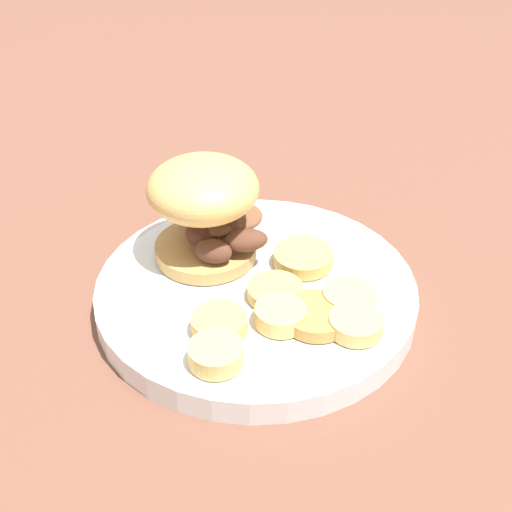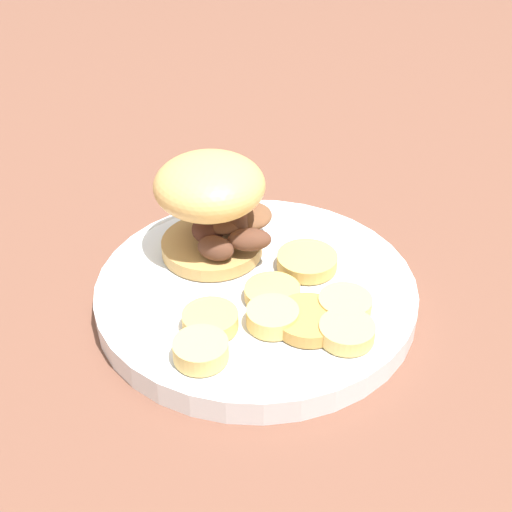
{
  "view_description": "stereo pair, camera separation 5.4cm",
  "coord_description": "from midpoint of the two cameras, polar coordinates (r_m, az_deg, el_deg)",
  "views": [
    {
      "loc": [
        -0.41,
        0.15,
        0.36
      ],
      "look_at": [
        0.0,
        0.0,
        0.05
      ],
      "focal_mm": 50.0,
      "sensor_mm": 36.0,
      "label": 1
    },
    {
      "loc": [
        -0.43,
        0.1,
        0.36
      ],
      "look_at": [
        0.0,
        0.0,
        0.05
      ],
      "focal_mm": 50.0,
      "sensor_mm": 36.0,
      "label": 2
    }
  ],
  "objects": [
    {
      "name": "ground_plane",
      "position": [
        0.57,
        2.72,
        -3.91
      ],
      "size": [
        4.0,
        4.0,
        0.0
      ],
      "primitive_type": "plane",
      "color": "brown"
    },
    {
      "name": "dinner_plate",
      "position": [
        0.56,
        2.76,
        -2.96
      ],
      "size": [
        0.25,
        0.25,
        0.02
      ],
      "color": "white",
      "rests_on": "ground_plane"
    },
    {
      "name": "sandwich",
      "position": [
        0.56,
        -0.66,
        4.22
      ],
      "size": [
        0.1,
        0.1,
        0.09
      ],
      "color": "tan",
      "rests_on": "dinner_plate"
    },
    {
      "name": "potato_round_0",
      "position": [
        0.49,
        -1.26,
        -7.67
      ],
      "size": [
        0.04,
        0.04,
        0.01
      ],
      "primitive_type": "cylinder",
      "color": "#DBB766",
      "rests_on": "dinner_plate"
    },
    {
      "name": "potato_round_1",
      "position": [
        0.54,
        4.19,
        -3.08
      ],
      "size": [
        0.04,
        0.04,
        0.01
      ],
      "primitive_type": "cylinder",
      "color": "tan",
      "rests_on": "dinner_plate"
    },
    {
      "name": "potato_round_2",
      "position": [
        0.51,
        10.33,
        -6.11
      ],
      "size": [
        0.04,
        0.04,
        0.01
      ],
      "primitive_type": "cylinder",
      "color": "#DBB766",
      "rests_on": "dinner_plate"
    },
    {
      "name": "potato_round_3",
      "position": [
        0.53,
        10.04,
        -3.94
      ],
      "size": [
        0.04,
        0.04,
        0.01
      ],
      "primitive_type": "cylinder",
      "color": "#DBB766",
      "rests_on": "dinner_plate"
    },
    {
      "name": "potato_round_4",
      "position": [
        0.51,
        -0.66,
        -5.3
      ],
      "size": [
        0.04,
        0.04,
        0.01
      ],
      "primitive_type": "cylinder",
      "color": "tan",
      "rests_on": "dinner_plate"
    },
    {
      "name": "potato_round_5",
      "position": [
        0.51,
        4.04,
        -5.05
      ],
      "size": [
        0.04,
        0.04,
        0.01
      ],
      "primitive_type": "cylinder",
      "color": "#DBB766",
      "rests_on": "dinner_plate"
    },
    {
      "name": "potato_round_6",
      "position": [
        0.57,
        6.82,
        -0.51
      ],
      "size": [
        0.05,
        0.05,
        0.01
      ],
      "primitive_type": "cylinder",
      "color": "tan",
      "rests_on": "dinner_plate"
    },
    {
      "name": "potato_round_7",
      "position": [
        0.52,
        7.24,
        -5.21
      ],
      "size": [
        0.05,
        0.05,
        0.01
      ],
      "primitive_type": "cylinder",
      "color": "#BC8942",
      "rests_on": "dinner_plate"
    }
  ]
}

